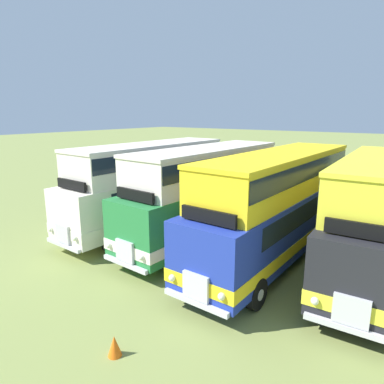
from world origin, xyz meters
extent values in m
cube|color=silver|center=(-14.20, -0.33, 1.70)|extent=(2.75, 10.28, 2.30)
cube|color=silver|center=(-14.20, -0.33, 1.10)|extent=(2.79, 10.32, 0.44)
cube|color=#19232D|center=(-14.19, 0.07, 2.30)|extent=(2.72, 7.88, 0.76)
cube|color=#19232D|center=(-14.32, -5.38, 2.35)|extent=(2.20, 0.15, 0.90)
cube|color=silver|center=(-14.32, -5.49, 1.10)|extent=(0.90, 0.14, 0.80)
cube|color=silver|center=(-14.32, -5.52, 0.60)|extent=(2.30, 0.20, 0.16)
sphere|color=#EAEACC|center=(-13.42, -5.52, 1.10)|extent=(0.22, 0.22, 0.22)
sphere|color=#EAEACC|center=(-15.22, -5.47, 1.10)|extent=(0.22, 0.22, 0.22)
cube|color=silver|center=(-14.19, -0.08, 3.60)|extent=(2.63, 9.38, 1.50)
cube|color=silver|center=(-14.19, -0.08, 4.42)|extent=(2.69, 9.48, 0.14)
cube|color=#19232D|center=(-14.19, -0.08, 3.90)|extent=(2.66, 9.28, 0.68)
cube|color=black|center=(-14.31, -4.89, 3.10)|extent=(1.90, 0.17, 0.40)
cylinder|color=black|center=(-13.13, -3.87, 0.52)|extent=(0.31, 1.05, 1.04)
cylinder|color=silver|center=(-12.98, -3.87, 0.52)|extent=(0.03, 0.36, 0.36)
cylinder|color=black|center=(-15.43, -3.81, 0.52)|extent=(0.31, 1.05, 1.04)
cylinder|color=silver|center=(-15.58, -3.81, 0.52)|extent=(0.03, 0.36, 0.36)
cylinder|color=black|center=(-12.97, 2.96, 0.52)|extent=(0.31, 1.05, 1.04)
cylinder|color=silver|center=(-12.82, 2.95, 0.52)|extent=(0.03, 0.36, 0.36)
cylinder|color=black|center=(-15.26, 3.01, 0.52)|extent=(0.31, 1.05, 1.04)
cylinder|color=silver|center=(-15.41, 3.02, 0.52)|extent=(0.03, 0.36, 0.36)
cube|color=#237538|center=(-10.65, -0.33, 1.70)|extent=(2.88, 9.81, 2.30)
cube|color=silver|center=(-10.65, -0.33, 1.10)|extent=(2.92, 9.85, 0.44)
cube|color=#19232D|center=(-10.63, 0.07, 2.30)|extent=(2.82, 7.42, 0.76)
cube|color=#19232D|center=(-10.84, -5.12, 2.35)|extent=(2.20, 0.19, 0.90)
cube|color=silver|center=(-10.84, -5.23, 1.10)|extent=(0.90, 0.16, 0.80)
cube|color=silver|center=(-10.84, -5.26, 0.60)|extent=(2.30, 0.23, 0.16)
sphere|color=#EAEACC|center=(-9.94, -5.28, 1.10)|extent=(0.22, 0.22, 0.22)
sphere|color=#EAEACC|center=(-11.74, -5.21, 1.10)|extent=(0.22, 0.22, 0.22)
cube|color=silver|center=(-10.64, -0.08, 3.60)|extent=(2.75, 8.91, 1.50)
cube|color=silver|center=(-10.64, -0.08, 4.42)|extent=(2.81, 9.01, 0.14)
cube|color=#19232D|center=(-10.64, -0.08, 3.90)|extent=(2.78, 8.81, 0.68)
cube|color=black|center=(-10.82, -4.64, 3.10)|extent=(1.90, 0.19, 0.40)
cylinder|color=black|center=(-9.63, -3.63, 0.52)|extent=(0.32, 1.05, 1.04)
cylinder|color=silver|center=(-9.48, -3.64, 0.52)|extent=(0.03, 0.36, 0.36)
cylinder|color=black|center=(-11.92, -3.54, 0.52)|extent=(0.32, 1.05, 1.04)
cylinder|color=silver|center=(-12.07, -3.53, 0.52)|extent=(0.03, 0.36, 0.36)
cylinder|color=black|center=(-9.38, 2.69, 0.52)|extent=(0.32, 1.05, 1.04)
cylinder|color=silver|center=(-9.23, 2.68, 0.52)|extent=(0.03, 0.36, 0.36)
cylinder|color=black|center=(-11.68, 2.78, 0.52)|extent=(0.32, 1.05, 1.04)
cylinder|color=silver|center=(-11.83, 2.78, 0.52)|extent=(0.03, 0.36, 0.36)
cube|color=#1E339E|center=(-7.10, -0.31, 1.70)|extent=(2.74, 10.99, 2.30)
cube|color=yellow|center=(-7.10, -0.31, 1.10)|extent=(2.78, 11.04, 0.44)
cube|color=#19232D|center=(-7.09, 0.09, 2.30)|extent=(2.72, 8.60, 0.76)
cube|color=#19232D|center=(-7.22, -5.72, 2.35)|extent=(2.20, 0.15, 0.90)
cube|color=silver|center=(-7.22, -5.83, 1.10)|extent=(0.90, 0.14, 0.80)
cube|color=silver|center=(-7.22, -5.86, 0.60)|extent=(2.30, 0.19, 0.16)
sphere|color=#EAEACC|center=(-6.32, -5.86, 1.10)|extent=(0.22, 0.22, 0.22)
sphere|color=#EAEACC|center=(-8.12, -5.82, 1.10)|extent=(0.22, 0.22, 0.22)
cube|color=yellow|center=(-7.09, -0.06, 3.60)|extent=(2.62, 10.09, 1.50)
cube|color=yellow|center=(-7.09, -0.06, 4.42)|extent=(2.68, 10.19, 0.14)
cube|color=#19232D|center=(-7.09, -0.06, 3.90)|extent=(2.66, 9.99, 0.68)
cube|color=black|center=(-7.21, -5.23, 3.10)|extent=(1.90, 0.16, 0.40)
cylinder|color=black|center=(-6.03, -4.21, 0.52)|extent=(0.30, 1.05, 1.04)
cylinder|color=silver|center=(-5.88, -4.21, 0.52)|extent=(0.03, 0.36, 0.36)
cylinder|color=black|center=(-8.33, -4.16, 0.52)|extent=(0.30, 1.05, 1.04)
cylinder|color=silver|center=(-8.48, -4.15, 0.52)|extent=(0.03, 0.36, 0.36)
cylinder|color=black|center=(-5.87, 3.33, 0.52)|extent=(0.30, 1.05, 1.04)
cylinder|color=silver|center=(-5.72, 3.33, 0.52)|extent=(0.03, 0.36, 0.36)
cylinder|color=black|center=(-8.17, 3.38, 0.52)|extent=(0.30, 1.05, 1.04)
cylinder|color=silver|center=(-8.32, 3.39, 0.52)|extent=(0.03, 0.36, 0.36)
cube|color=black|center=(-3.55, 0.36, 1.70)|extent=(3.06, 9.79, 2.30)
cube|color=yellow|center=(-3.55, 0.36, 1.10)|extent=(3.10, 9.84, 0.44)
cube|color=#19232D|center=(-3.57, 0.76, 2.30)|extent=(2.95, 7.40, 0.76)
cube|color=#19232D|center=(-3.27, -4.40, 2.35)|extent=(2.20, 0.23, 0.90)
cube|color=silver|center=(-3.26, -4.51, 1.10)|extent=(0.91, 0.17, 0.80)
cube|color=silver|center=(-3.26, -4.54, 0.60)|extent=(2.30, 0.27, 0.16)
sphere|color=#EAEACC|center=(-4.16, -4.57, 1.10)|extent=(0.22, 0.22, 0.22)
cube|color=yellow|center=(-3.56, 0.61, 3.60)|extent=(2.91, 8.89, 1.50)
cube|color=yellow|center=(-3.56, 0.61, 4.42)|extent=(2.97, 8.99, 0.14)
cube|color=#19232D|center=(-3.56, 0.61, 3.90)|extent=(2.94, 8.79, 0.68)
cube|color=black|center=(-3.30, -3.91, 3.10)|extent=(1.90, 0.23, 0.40)
cylinder|color=black|center=(-4.51, -2.93, 0.52)|extent=(0.34, 1.05, 1.04)
cylinder|color=silver|center=(-4.66, -2.94, 0.52)|extent=(0.04, 0.36, 0.36)
cylinder|color=black|center=(-4.87, 3.32, 0.52)|extent=(0.34, 1.05, 1.04)
cylinder|color=silver|center=(-5.02, 3.31, 0.52)|extent=(0.04, 0.36, 0.36)
cone|color=orange|center=(-8.00, -8.29, 0.28)|extent=(0.36, 0.36, 0.56)
camera|label=1|loc=(-1.95, -13.24, 6.07)|focal=31.98mm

